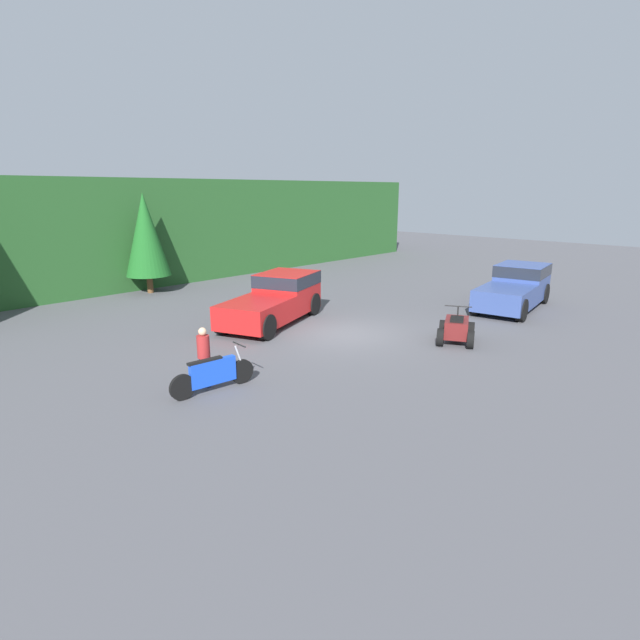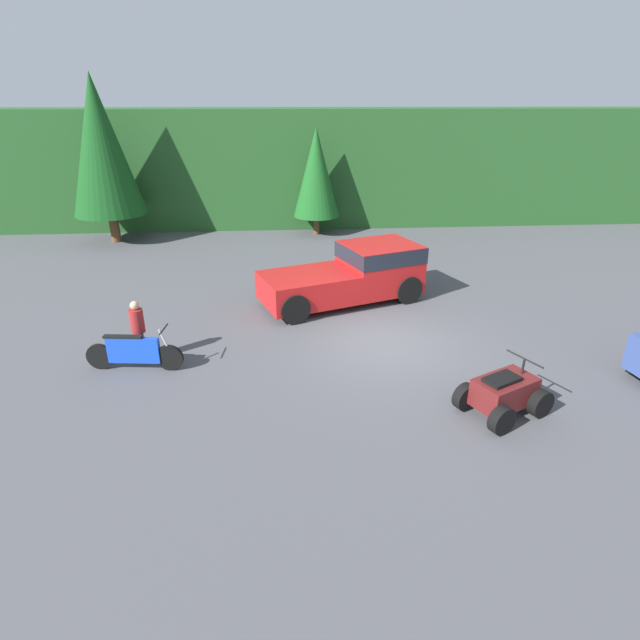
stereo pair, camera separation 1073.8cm
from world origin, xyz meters
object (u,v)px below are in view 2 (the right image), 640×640
at_px(dirt_bike, 134,352).
at_px(quad_atv, 504,394).
at_px(rider_person, 138,329).
at_px(pickup_truck_red, 355,272).

height_order(dirt_bike, quad_atv, quad_atv).
relative_size(dirt_bike, rider_person, 1.47).
height_order(dirt_bike, rider_person, rider_person).
xyz_separation_m(quad_atv, rider_person, (-8.18, 2.91, 0.43)).
distance_m(dirt_bike, quad_atv, 8.59).
xyz_separation_m(dirt_bike, quad_atv, (8.23, -2.46, -0.02)).
bearing_deg(pickup_truck_red, dirt_bike, -165.01).
height_order(pickup_truck_red, rider_person, pickup_truck_red).
relative_size(dirt_bike, quad_atv, 1.13).
bearing_deg(dirt_bike, pickup_truck_red, 41.12).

